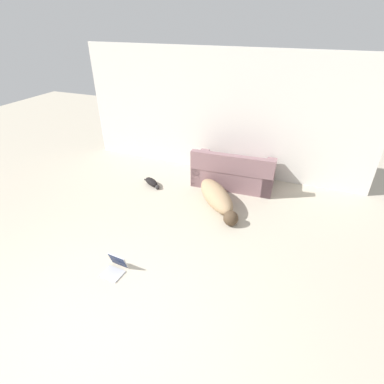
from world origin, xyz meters
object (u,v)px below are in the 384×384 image
object	(u,v)px
couch	(233,173)
cat	(152,182)
dog	(217,197)
laptop_open	(116,266)

from	to	relation	value
couch	cat	distance (m)	1.77
dog	couch	bearing A→B (deg)	136.32
cat	laptop_open	xyz separation A→B (m)	(0.73, -2.43, 0.01)
couch	dog	xyz separation A→B (m)	(-0.06, -0.94, -0.08)
couch	laptop_open	distance (m)	3.25
dog	cat	world-z (taller)	dog
cat	dog	bearing A→B (deg)	20.62
couch	dog	distance (m)	0.95
dog	cat	bearing A→B (deg)	-139.36
dog	laptop_open	distance (m)	2.33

